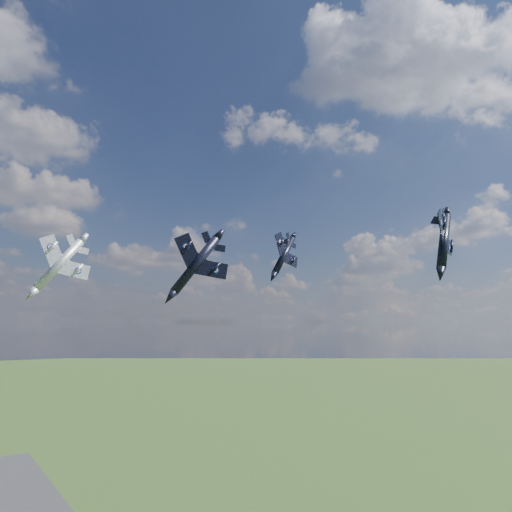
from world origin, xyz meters
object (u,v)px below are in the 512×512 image
jet_right_navy (444,241)px  jet_left_silver (59,265)px  jet_lead_navy (196,265)px  jet_high_navy (284,255)px

jet_right_navy → jet_left_silver: (-54.66, 22.20, -5.12)m
jet_lead_navy → jet_left_silver: (-19.00, 4.07, -0.80)m
jet_left_silver → jet_lead_navy: bearing=-14.2°
jet_lead_navy → jet_right_navy: 40.24m
jet_high_navy → jet_right_navy: bearing=-99.7°
jet_lead_navy → jet_high_navy: 35.81m
jet_lead_navy → jet_high_navy: jet_high_navy is taller
jet_right_navy → jet_high_navy: (-5.45, 36.50, 1.37)m
jet_lead_navy → jet_right_navy: size_ratio=0.94×
jet_left_silver → jet_right_navy: bearing=-24.2°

